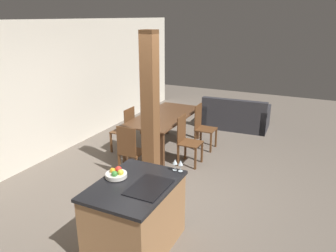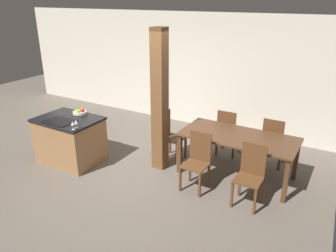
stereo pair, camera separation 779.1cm
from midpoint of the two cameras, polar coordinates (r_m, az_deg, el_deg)
ground_plane at (r=4.35m, az=31.04°, el=-23.85°), size 16.00×16.00×0.00m
wall_back at (r=6.20m, az=34.00°, el=3.50°), size 11.20×0.08×2.70m
kitchen_island at (r=3.91m, az=12.12°, el=-17.72°), size 1.18×0.88×0.89m
fruit_bowl at (r=3.84m, az=14.65°, el=-9.82°), size 0.26×0.26×0.12m
wine_glass_near at (r=3.20m, az=19.84°, el=-16.04°), size 0.06×0.06×0.15m
wine_glass_middle at (r=3.27m, az=20.13°, el=-15.28°), size 0.06×0.06×0.15m
dining_table at (r=5.06m, az=52.30°, el=-13.55°), size 1.99×0.95×0.78m
dining_chair_near_left at (r=4.43m, az=49.11°, el=-19.70°), size 0.40×0.40×0.97m
dining_chair_near_right at (r=4.85m, az=59.54°, el=-20.05°), size 0.40×0.40×0.97m
dining_chair_far_left at (r=5.55m, az=45.11°, el=-10.90°), size 0.40×0.40×0.97m
dining_chair_far_right at (r=5.89m, az=53.54°, el=-11.94°), size 0.40×0.40×0.97m
dining_chair_head_end at (r=4.74m, az=36.02°, el=-13.40°), size 0.40×0.40×0.97m
timber_post at (r=4.03m, az=39.16°, el=-7.21°), size 0.23×0.23×2.56m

